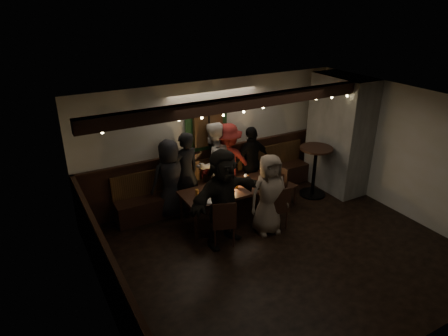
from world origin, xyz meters
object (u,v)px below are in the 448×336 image
high_top (315,165)px  person_d (227,163)px  person_a (170,179)px  person_e (251,162)px  chair_near_left (224,221)px  chair_end (282,183)px  person_c (213,164)px  person_f (223,198)px  person_g (269,195)px  person_b (186,173)px  chair_near_right (278,206)px  dining_table (229,191)px

high_top → person_d: (-1.80, 0.74, 0.15)m
person_a → person_e: 1.87m
chair_near_left → chair_end: bearing=21.5°
person_c → high_top: bearing=142.9°
person_f → person_g: person_f is taller
chair_end → person_d: (-0.86, 0.81, 0.34)m
chair_near_left → person_b: size_ratio=0.53×
chair_end → person_a: size_ratio=0.58×
chair_near_right → person_e: (0.31, 1.43, 0.30)m
high_top → chair_near_left: bearing=-164.2°
high_top → person_b: size_ratio=0.66×
dining_table → chair_near_right: bearing=-50.3°
person_b → dining_table: bearing=116.9°
person_a → person_e: size_ratio=1.00×
dining_table → chair_near_right: 1.00m
chair_near_right → high_top: (1.55, 0.78, 0.22)m
person_c → person_g: (0.37, -1.52, -0.12)m
chair_near_left → high_top: (2.72, 0.77, 0.20)m
chair_end → person_c: person_c is taller
chair_near_right → person_f: bearing=174.2°
person_b → person_f: 1.36m
dining_table → chair_near_left: chair_near_left is taller
person_c → person_f: size_ratio=0.99×
person_b → person_c: bearing=172.4°
high_top → person_f: person_f is taller
high_top → person_g: 1.91m
person_g → person_a: bearing=140.0°
chair_near_right → chair_end: chair_end is taller
dining_table → person_b: (-0.61, 0.70, 0.25)m
dining_table → chair_near_left: size_ratio=2.08×
chair_near_left → high_top: high_top is taller
person_c → person_d: size_ratio=1.04×
high_top → person_c: (-2.12, 0.76, 0.18)m
chair_near_left → dining_table: bearing=54.8°
dining_table → person_e: bearing=35.2°
person_d → person_f: bearing=72.6°
high_top → person_e: person_e is taller
person_b → chair_near_right: bearing=116.2°
high_top → person_f: size_ratio=0.63×
dining_table → person_d: 0.89m
person_c → person_a: bearing=-15.4°
dining_table → person_e: person_e is taller
person_d → person_f: person_f is taller
person_c → person_d: bearing=159.5°
chair_near_left → person_a: person_a is taller
chair_end → person_a: person_a is taller
person_a → person_c: 0.99m
chair_near_right → person_a: bearing=136.1°
chair_near_left → chair_end: 1.92m
person_e → person_f: person_f is taller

